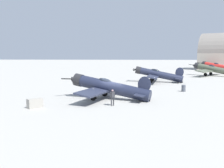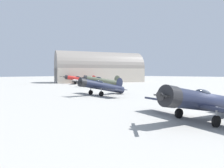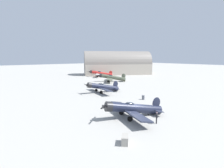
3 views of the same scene
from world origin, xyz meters
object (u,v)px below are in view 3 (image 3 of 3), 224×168
Objects in this scene: airplane_foreground at (132,108)px; airplane_mid_apron at (102,87)px; ground_crew_mechanic at (157,116)px; fuel_drum at (143,97)px; airplane_outer_stand at (100,73)px; airplane_far_line at (111,77)px; equipment_crate at (125,140)px.

airplane_mid_apron is (-7.75, -18.80, 0.07)m from airplane_foreground.
airplane_foreground is 4.15m from ground_crew_mechanic.
airplane_foreground reaches higher than fuel_drum.
airplane_foreground is 0.99× the size of airplane_mid_apron.
airplane_foreground is at bearing 104.84° from airplane_outer_stand.
ground_crew_mechanic is 14.27m from fuel_drum.
airplane_far_line is (-14.92, -14.76, 0.11)m from airplane_mid_apron.
ground_crew_mechanic is at bearing 48.82° from fuel_drum.
airplane_mid_apron is 20.98m from airplane_far_line.
equipment_crate is (29.46, 39.18, -1.13)m from airplane_far_line.
airplane_mid_apron is 23.90m from ground_crew_mechanic.
airplane_mid_apron is at bearing -94.09° from airplane_foreground.
airplane_foreground is 7.12× the size of equipment_crate.
ground_crew_mechanic is at bearing 119.25° from airplane_foreground.
airplane_mid_apron is at bearing -120.76° from equipment_crate.
ground_crew_mechanic is at bearing -168.27° from equipment_crate.
airplane_outer_stand reaches higher than airplane_mid_apron.
airplane_far_line is 12.31× the size of fuel_drum.
airplane_outer_stand is at bearing -72.95° from airplane_far_line.
airplane_far_line reaches higher than equipment_crate.
airplane_mid_apron is 37.76m from airplane_outer_stand.
airplane_far_line is at bearing 113.60° from airplane_outer_stand.
airplane_foreground is 20.34m from airplane_mid_apron.
airplane_foreground is 1.03× the size of airplane_outer_stand.
airplane_mid_apron is at bearing -78.73° from fuel_drum.
airplane_mid_apron is 11.74× the size of fuel_drum.
airplane_outer_stand is at bearing -122.87° from equipment_crate.
equipment_crate is 20.95m from fuel_drum.
equipment_crate is at bearing 102.22° from airplane_outer_stand.
fuel_drum reaches higher than equipment_crate.
fuel_drum is (-2.42, 12.13, -1.02)m from airplane_mid_apron.
airplane_far_line is at bearing -114.94° from fuel_drum.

